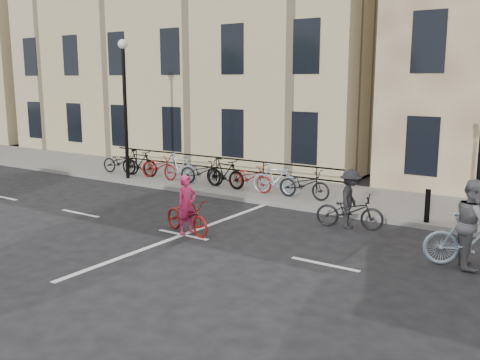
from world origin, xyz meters
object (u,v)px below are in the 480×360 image
Objects in this scene: cyclist_pink at (187,213)px; cyclist_dark at (350,205)px; cyclist_grey at (473,232)px; lamp_post at (125,92)px.

cyclist_dark is (3.30, 2.84, 0.10)m from cyclist_pink.
cyclist_grey reaches higher than cyclist_dark.
lamp_post is at bearing 71.28° from cyclist_pink.
cyclist_dark is at bearing -8.04° from lamp_post.
cyclist_dark is at bearing -35.06° from cyclist_pink.
lamp_post is 2.90× the size of cyclist_pink.
lamp_post is 2.58× the size of cyclist_grey.
cyclist_dark is at bearing 46.54° from cyclist_grey.
cyclist_pink is at bearing 81.58° from cyclist_grey.
cyclist_grey is at bearing -12.02° from lamp_post.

